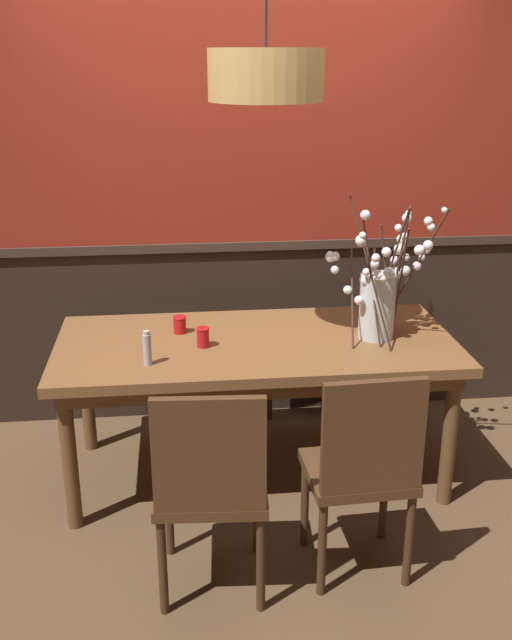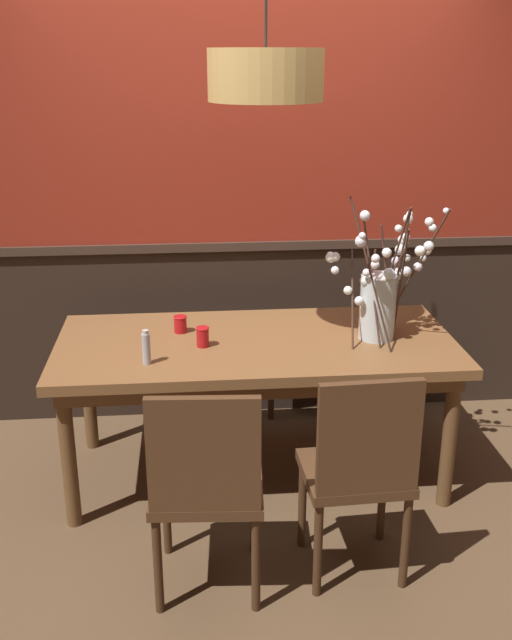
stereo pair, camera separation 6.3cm
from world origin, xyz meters
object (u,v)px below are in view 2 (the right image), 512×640
object	(u,v)px
chair_near_side_left	(206,481)
vase_with_blossoms	(380,298)
chair_far_side_left	(192,324)
candle_holder_nearer_center	(180,324)
chair_near_side_right	(360,466)
candle_holder_nearer_edge	(203,337)
dining_table	(256,356)
condiment_bottle	(146,348)
pendant_lamp	(266,75)
chair_far_side_right	(291,324)

from	to	relation	value
chair_near_side_left	vase_with_blossoms	world-z (taller)	vase_with_blossoms
chair_far_side_left	candle_holder_nearer_center	world-z (taller)	chair_far_side_left
vase_with_blossoms	candle_holder_nearer_center	distance (m)	1.01
chair_near_side_right	candle_holder_nearer_edge	size ratio (longest dim) A/B	9.63
chair_near_side_left	candle_holder_nearer_center	xyz separation A→B (m)	(-0.10, 1.04, 0.27)
dining_table	candle_holder_nearer_center	size ratio (longest dim) A/B	22.66
vase_with_blossoms	condiment_bottle	distance (m)	1.16
dining_table	pendant_lamp	world-z (taller)	pendant_lamp
dining_table	candle_holder_nearer_edge	size ratio (longest dim) A/B	19.91
dining_table	candle_holder_nearer_center	xyz separation A→B (m)	(-0.37, 0.15, 0.13)
chair_far_side_right	candle_holder_nearer_edge	xyz separation A→B (m)	(-0.56, -0.91, 0.29)
dining_table	chair_near_side_left	xyz separation A→B (m)	(-0.28, -0.89, -0.14)
chair_far_side_right	chair_far_side_left	xyz separation A→B (m)	(-0.61, 0.04, 0.01)
chair_far_side_left	pendant_lamp	bearing A→B (deg)	-69.44
condiment_bottle	dining_table	bearing A→B (deg)	24.92
chair_near_side_right	condiment_bottle	world-z (taller)	chair_near_side_right
candle_holder_nearer_center	pendant_lamp	xyz separation A→B (m)	(0.41, -0.19, 1.20)
chair_far_side_left	pendant_lamp	distance (m)	1.79
dining_table	vase_with_blossoms	distance (m)	0.67
chair_near_side_left	chair_far_side_left	world-z (taller)	chair_near_side_left
chair_far_side_right	dining_table	bearing A→B (deg)	-108.91
chair_near_side_right	candle_holder_nearer_center	size ratio (longest dim) A/B	10.96
dining_table	candle_holder_nearer_edge	world-z (taller)	candle_holder_nearer_edge
dining_table	candle_holder_nearer_edge	distance (m)	0.30
vase_with_blossoms	condiment_bottle	xyz separation A→B (m)	(-1.13, -0.22, -0.13)
vase_with_blossoms	chair_far_side_right	bearing A→B (deg)	109.67
vase_with_blossoms	pendant_lamp	distance (m)	1.18
vase_with_blossoms	condiment_bottle	world-z (taller)	vase_with_blossoms
vase_with_blossoms	dining_table	bearing A→B (deg)	178.16
vase_with_blossoms	pendant_lamp	world-z (taller)	pendant_lamp
chair_near_side_right	candle_holder_nearer_edge	distance (m)	1.03
chair_far_side_left	chair_near_side_left	bearing A→B (deg)	-88.84
dining_table	condiment_bottle	world-z (taller)	condiment_bottle
dining_table	candle_holder_nearer_edge	bearing A→B (deg)	-168.11
chair_near_side_right	chair_near_side_left	bearing A→B (deg)	-176.05
vase_with_blossoms	pendant_lamp	xyz separation A→B (m)	(-0.57, -0.02, 1.04)
candle_holder_nearer_center	chair_far_side_left	bearing A→B (deg)	85.39
candle_holder_nearer_edge	condiment_bottle	bearing A→B (deg)	-144.16
pendant_lamp	chair_near_side_left	bearing A→B (deg)	-110.29
chair_near_side_left	pendant_lamp	size ratio (longest dim) A/B	0.99
chair_near_side_right	condiment_bottle	size ratio (longest dim) A/B	5.81
chair_near_side_right	candle_holder_nearer_center	bearing A→B (deg)	125.65
candle_holder_nearer_edge	candle_holder_nearer_center	bearing A→B (deg)	118.30
chair_far_side_left	vase_with_blossoms	world-z (taller)	vase_with_blossoms
chair_near_side_right	chair_far_side_right	bearing A→B (deg)	91.61
chair_near_side_right	condiment_bottle	xyz separation A→B (m)	(-0.86, 0.61, 0.30)
chair_far_side_right	candle_holder_nearer_center	world-z (taller)	chair_far_side_right
chair_near_side_right	chair_near_side_left	world-z (taller)	chair_near_side_right
chair_near_side_left	dining_table	bearing A→B (deg)	72.80
dining_table	chair_near_side_right	xyz separation A→B (m)	(0.34, -0.85, -0.14)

